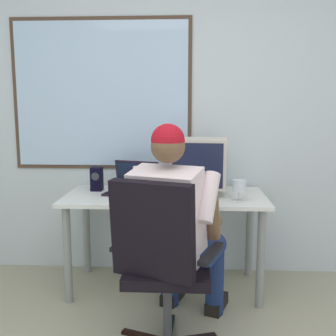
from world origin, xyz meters
name	(u,v)px	position (x,y,z in m)	size (l,w,h in m)	color
wall_rear	(170,98)	(-0.03, 2.10, 1.42)	(4.89, 0.08, 2.83)	silver
desk	(165,208)	(-0.05, 1.71, 0.62)	(1.46, 0.67, 0.72)	gray
office_chair	(160,256)	(-0.02, 0.88, 0.57)	(0.63, 0.61, 1.00)	black
person_seated	(176,225)	(0.05, 1.11, 0.67)	(0.66, 0.84, 1.27)	navy
crt_monitor	(199,163)	(0.20, 1.73, 0.95)	(0.42, 0.32, 0.41)	beige
laptop	(134,185)	(-0.29, 1.76, 0.78)	(0.42, 0.37, 0.23)	black
wine_glass	(239,187)	(0.47, 1.55, 0.81)	(0.09, 0.09, 0.15)	silver
desk_speaker	(97,179)	(-0.58, 1.83, 0.81)	(0.09, 0.09, 0.18)	black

